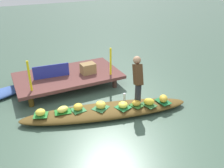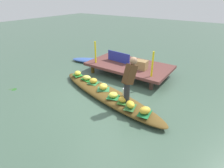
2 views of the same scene
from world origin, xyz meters
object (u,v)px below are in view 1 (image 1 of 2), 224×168
(vendor_boat, at_px, (107,111))
(produce_crate, at_px, (88,68))
(banana_bunch_3, at_px, (63,109))
(banana_bunch_4, at_px, (163,98))
(banana_bunch_1, at_px, (78,107))
(banana_bunch_5, at_px, (136,103))
(banana_bunch_2, at_px, (40,112))
(banana_bunch_7, at_px, (123,105))
(market_banner, at_px, (51,71))
(banana_bunch_6, at_px, (149,102))
(banana_bunch_0, at_px, (101,105))
(vendor_person, at_px, (138,78))
(water_bottle, at_px, (124,97))

(vendor_boat, distance_m, produce_crate, 1.89)
(banana_bunch_3, bearing_deg, banana_bunch_4, -15.26)
(banana_bunch_1, relative_size, banana_bunch_5, 1.10)
(banana_bunch_2, bearing_deg, banana_bunch_7, -16.22)
(vendor_boat, bearing_deg, banana_bunch_1, 177.72)
(banana_bunch_3, height_order, market_banner, market_banner)
(banana_bunch_2, bearing_deg, banana_bunch_6, -16.02)
(banana_bunch_0, bearing_deg, banana_bunch_6, -18.87)
(banana_bunch_0, bearing_deg, banana_bunch_7, -23.02)
(banana_bunch_2, relative_size, banana_bunch_4, 0.83)
(banana_bunch_4, distance_m, banana_bunch_7, 1.12)
(banana_bunch_5, bearing_deg, banana_bunch_0, 161.42)
(vendor_boat, relative_size, produce_crate, 9.85)
(vendor_person, bearing_deg, banana_bunch_4, -25.24)
(banana_bunch_0, distance_m, banana_bunch_4, 1.67)
(banana_bunch_6, bearing_deg, vendor_person, 127.97)
(banana_bunch_2, bearing_deg, vendor_person, -11.36)
(banana_bunch_6, distance_m, vendor_person, 0.70)
(banana_bunch_5, bearing_deg, vendor_boat, 159.51)
(banana_bunch_0, distance_m, banana_bunch_1, 0.57)
(banana_bunch_5, xyz_separation_m, water_bottle, (-0.16, 0.34, 0.04))
(banana_bunch_2, relative_size, market_banner, 0.22)
(vendor_boat, height_order, banana_bunch_6, banana_bunch_6)
(banana_bunch_0, relative_size, banana_bunch_1, 1.06)
(banana_bunch_7, relative_size, water_bottle, 1.11)
(water_bottle, xyz_separation_m, produce_crate, (-0.34, 1.75, 0.23))
(vendor_boat, relative_size, banana_bunch_3, 15.07)
(banana_bunch_7, bearing_deg, vendor_person, 10.58)
(banana_bunch_7, xyz_separation_m, market_banner, (-1.26, 2.22, 0.30))
(banana_bunch_2, bearing_deg, produce_crate, 38.95)
(banana_bunch_0, distance_m, banana_bunch_2, 1.47)
(banana_bunch_7, bearing_deg, produce_crate, 94.32)
(banana_bunch_1, height_order, banana_bunch_2, banana_bunch_1)
(banana_bunch_3, bearing_deg, banana_bunch_1, -12.32)
(banana_bunch_6, distance_m, banana_bunch_7, 0.69)
(banana_bunch_3, distance_m, vendor_person, 2.02)
(banana_bunch_4, relative_size, banana_bunch_7, 1.15)
(banana_bunch_2, relative_size, banana_bunch_5, 1.06)
(banana_bunch_1, relative_size, banana_bunch_7, 0.99)
(water_bottle, height_order, produce_crate, produce_crate)
(banana_bunch_0, xyz_separation_m, banana_bunch_2, (-1.43, 0.35, -0.01))
(banana_bunch_0, bearing_deg, vendor_person, -7.98)
(vendor_person, height_order, produce_crate, vendor_person)
(vendor_person, bearing_deg, water_bottle, 145.23)
(banana_bunch_6, height_order, water_bottle, water_bottle)
(banana_bunch_7, bearing_deg, banana_bunch_4, -11.21)
(banana_bunch_2, distance_m, vendor_person, 2.53)
(banana_bunch_6, relative_size, vendor_person, 0.22)
(banana_bunch_1, height_order, banana_bunch_4, banana_bunch_4)
(banana_bunch_4, bearing_deg, banana_bunch_2, 165.55)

